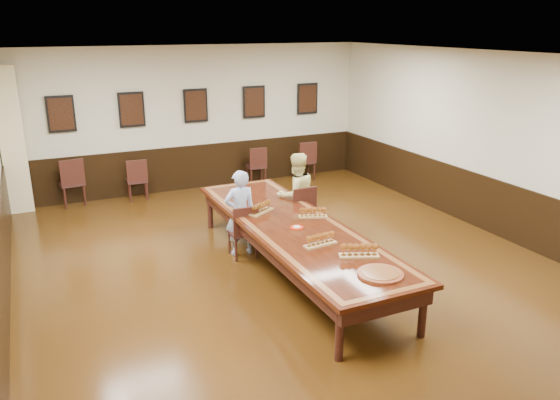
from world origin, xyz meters
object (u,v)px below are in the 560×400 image
spare_chair_b (137,179)px  spare_chair_d (305,160)px  carved_platter (380,274)px  chair_woman (299,211)px  person_woman (296,195)px  spare_chair_c (256,165)px  spare_chair_a (71,182)px  person_man (240,213)px  chair_man (242,230)px  conference_table (294,234)px

spare_chair_b → spare_chair_d: spare_chair_d is taller
spare_chair_d → spare_chair_b: bearing=3.4°
carved_platter → chair_woman: bearing=80.6°
carved_platter → spare_chair_d: bearing=70.0°
person_woman → spare_chair_c: bearing=-103.7°
spare_chair_a → chair_woman: bearing=125.9°
chair_woman → person_man: person_man is taller
person_woman → carved_platter: size_ratio=2.61×
chair_man → person_man: 0.28m
spare_chair_b → person_man: bearing=108.7°
spare_chair_b → person_woman: size_ratio=0.60×
chair_woman → carved_platter: size_ratio=1.67×
spare_chair_a → chair_man: bearing=111.8°
spare_chair_a → spare_chair_c: (4.12, -0.10, -0.06)m
chair_man → conference_table: 1.02m
spare_chair_a → carved_platter: size_ratio=1.76×
chair_woman → person_man: 1.25m
spare_chair_d → person_man: size_ratio=0.67×
spare_chair_a → conference_table: size_ratio=0.20×
spare_chair_b → carved_platter: size_ratio=1.58×
chair_woman → spare_chair_d: size_ratio=1.02×
spare_chair_a → person_woman: person_woman is taller
spare_chair_b → person_woman: (2.16, -3.34, 0.30)m
spare_chair_a → spare_chair_d: spare_chair_a is taller
chair_man → spare_chair_a: size_ratio=0.88×
spare_chair_a → carved_platter: spare_chair_a is taller
person_man → person_woman: person_woman is taller
spare_chair_b → spare_chair_c: size_ratio=1.02×
conference_table → carved_platter: 2.00m
chair_woman → carved_platter: chair_woman is taller
person_woman → conference_table: person_woman is taller
chair_man → spare_chair_c: (1.85, 3.87, 0.00)m
spare_chair_d → conference_table: bearing=65.2°
spare_chair_b → spare_chair_c: 2.81m
chair_woman → spare_chair_b: bearing=-60.7°
chair_man → person_man: person_man is taller
spare_chair_b → chair_man: bearing=108.3°
spare_chair_c → spare_chair_d: spare_chair_d is taller
spare_chair_b → carved_platter: (1.63, -6.65, 0.32)m
chair_man → spare_chair_b: bearing=-73.9°
spare_chair_b → person_man: 3.84m
conference_table → spare_chair_b: bearing=107.4°
person_woman → conference_table: size_ratio=0.30×
person_man → person_woman: bearing=-161.2°
spare_chair_d → conference_table: spare_chair_d is taller
spare_chair_a → spare_chair_d: (5.34, -0.24, -0.03)m
chair_man → spare_chair_b: (-0.96, 3.80, 0.01)m
spare_chair_c → chair_woman: bearing=86.2°
chair_woman → spare_chair_b: (-2.16, 3.44, -0.03)m
person_man → person_woman: 1.25m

